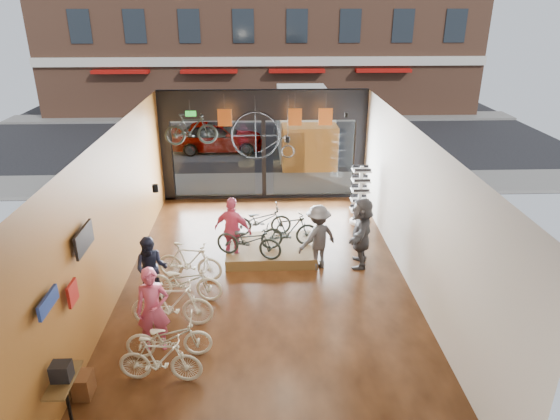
{
  "coord_description": "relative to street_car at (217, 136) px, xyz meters",
  "views": [
    {
      "loc": [
        -0.07,
        -10.65,
        6.48
      ],
      "look_at": [
        0.39,
        1.4,
        1.42
      ],
      "focal_mm": 32.0,
      "sensor_mm": 36.0,
      "label": 1
    }
  ],
  "objects": [
    {
      "name": "sidewalk_far",
      "position": [
        2.14,
        7.0,
        -0.66
      ],
      "size": [
        30.0,
        2.0,
        0.12
      ],
      "primitive_type": "cube",
      "color": "slate",
      "rests_on": "ground"
    },
    {
      "name": "storefront",
      "position": [
        2.14,
        -6.0,
        1.18
      ],
      "size": [
        7.0,
        0.26,
        3.8
      ],
      "primitive_type": null,
      "color": "black",
      "rests_on": "ground"
    },
    {
      "name": "customer_3",
      "position": [
        3.48,
        -11.15,
        0.15
      ],
      "size": [
        1.3,
        1.14,
        1.74
      ],
      "primitive_type": "imported",
      "rotation": [
        0.0,
        0.0,
        3.69
      ],
      "color": "#3F3F44",
      "rests_on": "ground_plane"
    },
    {
      "name": "wall_back",
      "position": [
        2.14,
        -18.02,
        1.18
      ],
      "size": [
        7.0,
        0.04,
        3.8
      ],
      "primitive_type": "cube",
      "color": "beige",
      "rests_on": "ground"
    },
    {
      "name": "display_bike_right",
      "position": [
        2.02,
        -9.74,
        0.03
      ],
      "size": [
        1.76,
        0.74,
        0.9
      ],
      "primitive_type": "imported",
      "rotation": [
        0.0,
        0.0,
        1.66
      ],
      "color": "black",
      "rests_on": "display_platform"
    },
    {
      "name": "hung_bike",
      "position": [
        -0.05,
        -7.8,
        2.2
      ],
      "size": [
        1.63,
        0.65,
        0.95
      ],
      "primitive_type": "imported",
      "rotation": [
        0.0,
        0.0,
        1.7
      ],
      "color": "black",
      "rests_on": "ceiling"
    },
    {
      "name": "street_car",
      "position": [
        0.0,
        0.0,
        0.0
      ],
      "size": [
        4.24,
        1.71,
        1.45
      ],
      "primitive_type": "imported",
      "rotation": [
        0.0,
        0.0,
        1.57
      ],
      "color": "gray",
      "rests_on": "street_road"
    },
    {
      "name": "customer_1",
      "position": [
        -0.51,
        -12.49,
        0.07
      ],
      "size": [
        0.78,
        0.61,
        1.58
      ],
      "primitive_type": "imported",
      "rotation": [
        0.0,
        0.0,
        0.01
      ],
      "color": "#161C33",
      "rests_on": "ground_plane"
    },
    {
      "name": "floor_bike_1",
      "position": [
        0.17,
        -15.27,
        -0.26
      ],
      "size": [
        1.59,
        0.58,
        0.94
      ],
      "primitive_type": "imported",
      "rotation": [
        0.0,
        0.0,
        1.48
      ],
      "color": "beige",
      "rests_on": "ground_plane"
    },
    {
      "name": "jersey_right",
      "position": [
        4.13,
        -6.8,
        2.33
      ],
      "size": [
        0.45,
        0.03,
        0.55
      ],
      "primitive_type": "cube",
      "color": "#CC5919",
      "rests_on": "ceiling"
    },
    {
      "name": "jersey_mid",
      "position": [
        3.14,
        -6.8,
        2.33
      ],
      "size": [
        0.45,
        0.03,
        0.55
      ],
      "primitive_type": "cube",
      "color": "#CC5919",
      "rests_on": "ceiling"
    },
    {
      "name": "display_bike_left",
      "position": [
        1.7,
        -11.03,
        0.04
      ],
      "size": [
        1.88,
        1.15,
        0.93
      ],
      "primitive_type": "imported",
      "rotation": [
        0.0,
        0.0,
        1.25
      ],
      "color": "black",
      "rests_on": "display_platform"
    },
    {
      "name": "wall_merch",
      "position": [
        -1.24,
        -15.5,
        0.58
      ],
      "size": [
        0.4,
        2.4,
        2.6
      ],
      "primitive_type": null,
      "color": "navy",
      "rests_on": "wall_left"
    },
    {
      "name": "street_road",
      "position": [
        2.14,
        3.0,
        -0.73
      ],
      "size": [
        30.0,
        18.0,
        0.02
      ],
      "primitive_type": "cube",
      "color": "black",
      "rests_on": "ground"
    },
    {
      "name": "display_bike_mid",
      "position": [
        2.78,
        -10.52,
        0.05
      ],
      "size": [
        1.65,
        0.8,
        0.96
      ],
      "primitive_type": "imported",
      "rotation": [
        0.0,
        0.0,
        1.8
      ],
      "color": "black",
      "rests_on": "display_platform"
    },
    {
      "name": "sunglasses_rack",
      "position": [
        5.09,
        -8.35,
        0.21
      ],
      "size": [
        0.67,
        0.61,
        1.87
      ],
      "primitive_type": null,
      "rotation": [
        0.0,
        0.0,
        -0.33
      ],
      "color": "white",
      "rests_on": "ground_plane"
    },
    {
      "name": "floor_bike_2",
      "position": [
        0.21,
        -14.59,
        -0.29
      ],
      "size": [
        1.7,
        0.68,
        0.88
      ],
      "primitive_type": "imported",
      "rotation": [
        0.0,
        0.0,
        1.63
      ],
      "color": "beige",
      "rests_on": "ground_plane"
    },
    {
      "name": "ceiling",
      "position": [
        2.14,
        -12.0,
        3.1
      ],
      "size": [
        7.0,
        12.0,
        0.04
      ],
      "primitive_type": "cube",
      "color": "black",
      "rests_on": "ground"
    },
    {
      "name": "penny_farthing",
      "position": [
        2.21,
        -7.17,
        1.78
      ],
      "size": [
        1.94,
        0.06,
        1.55
      ],
      "primitive_type": null,
      "color": "black",
      "rests_on": "ceiling"
    },
    {
      "name": "sidewalk_near",
      "position": [
        2.14,
        -4.8,
        -0.66
      ],
      "size": [
        30.0,
        2.4,
        0.12
      ],
      "primitive_type": "cube",
      "color": "slate",
      "rests_on": "ground"
    },
    {
      "name": "customer_0",
      "position": [
        -0.1,
        -14.31,
        0.17
      ],
      "size": [
        0.7,
        0.5,
        1.79
      ],
      "primitive_type": "imported",
      "rotation": [
        0.0,
        0.0,
        0.12
      ],
      "color": "#CC4C72",
      "rests_on": "ground_plane"
    },
    {
      "name": "wall_right",
      "position": [
        5.66,
        -12.0,
        1.18
      ],
      "size": [
        0.04,
        12.0,
        3.8
      ],
      "primitive_type": "cube",
      "color": "beige",
      "rests_on": "ground"
    },
    {
      "name": "floor_bike_3",
      "position": [
        0.11,
        -13.57,
        -0.2
      ],
      "size": [
        1.78,
        0.57,
        1.06
      ],
      "primitive_type": "imported",
      "rotation": [
        0.0,
        0.0,
        1.53
      ],
      "color": "beige",
      "rests_on": "ground_plane"
    },
    {
      "name": "ground_plane",
      "position": [
        2.14,
        -12.0,
        -0.74
      ],
      "size": [
        7.0,
        12.0,
        0.04
      ],
      "primitive_type": "cube",
      "color": "black",
      "rests_on": "ground"
    },
    {
      "name": "exit_sign",
      "position": [
        -0.26,
        -6.12,
        2.33
      ],
      "size": [
        0.35,
        0.06,
        0.18
      ],
      "primitive_type": "cube",
      "color": "#198C26",
      "rests_on": "storefront"
    },
    {
      "name": "jersey_left",
      "position": [
        0.91,
        -6.8,
        2.33
      ],
      "size": [
        0.45,
        0.03,
        0.55
      ],
      "primitive_type": "cube",
      "color": "#CC5919",
      "rests_on": "ceiling"
    },
    {
      "name": "floor_bike_4",
      "position": [
        0.22,
        -12.53,
        -0.25
      ],
      "size": [
        1.89,
        0.9,
        0.95
      ],
      "primitive_type": "imported",
      "rotation": [
        0.0,
        0.0,
        1.42
      ],
      "color": "beige",
      "rests_on": "ground_plane"
    },
    {
      "name": "customer_5",
      "position": [
        4.62,
        -11.04,
        0.22
      ],
      "size": [
        0.94,
        1.83,
        1.89
      ],
      "primitive_type": "imported",
      "rotation": [
        0.0,
        0.0,
        4.48
      ],
      "color": "#3F3F44",
      "rests_on": "ground_plane"
    },
    {
      "name": "wall_left",
      "position": [
        -1.38,
        -12.0,
        1.18
      ],
      "size": [
        0.04,
        12.0,
        3.8
      ],
      "primitive_type": "cube",
      "color": "#8F5A22",
      "rests_on": "ground"
    },
    {
      "name": "customer_2",
      "position": [
        1.28,
        -10.72,
        0.18
      ],
      "size": [
        1.15,
        0.82,
        1.81
      ],
      "primitive_type": "imported",
      "rotation": [
        0.0,
        0.0,
        2.74
      ],
      "color": "#CC4C72",
      "rests_on": "ground_plane"
    },
    {
      "name": "floor_bike_5",
      "position": [
        0.24,
        -11.63,
        -0.22
      ],
      "size": [
        1.72,
        0.78,
        1.0
      ],
      "primitive_type": "imported",
      "rotation": [
        0.0,
        0.0,
        1.38
      ],
      "color": "beige",
      "rests_on": "ground_plane"
    },
    {
      "name": "display_platform",
      "position": [
        2.28,
        -10.41,
        -0.57
      ],
      "size": [
        2.4,
        1.8,
        0.3
      ],
      "primitive_type": "cube",
      "color": "#453218",
      "rests_on": "ground_plane"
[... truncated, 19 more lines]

